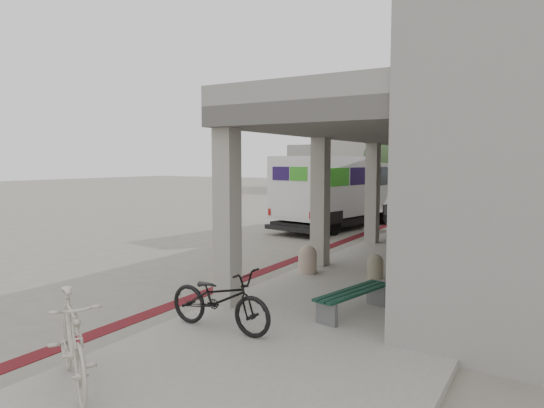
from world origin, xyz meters
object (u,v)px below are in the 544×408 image
Objects in this scene: bicycle_cream at (72,341)px; bench at (353,297)px; utility_cabinet at (431,250)px; bicycle_black at (220,299)px; fedex_truck at (338,190)px.

bench is at bearing 6.69° from bicycle_cream.
bicycle_cream is (-1.80, -4.20, 0.26)m from bench.
bench is 3.95m from utility_cabinet.
bicycle_cream is (-2.22, -8.12, 0.02)m from utility_cabinet.
bicycle_black is 1.01× the size of bicycle_cream.
utility_cabinet is 0.57× the size of bicycle_black.
fedex_truck is 3.83× the size of bicycle_cream.
bicycle_black reaches higher than bench.
fedex_truck is 13.04m from bicycle_black.
bench is 0.98× the size of bicycle_cream.
bicycle_black is 2.45m from bicycle_cream.
utility_cabinet is at bearing 97.17° from bench.
fedex_truck is 15.33m from bicycle_cream.
utility_cabinet is at bearing 14.59° from bicycle_cream.
utility_cabinet is (5.25, -6.88, -0.91)m from fedex_truck.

